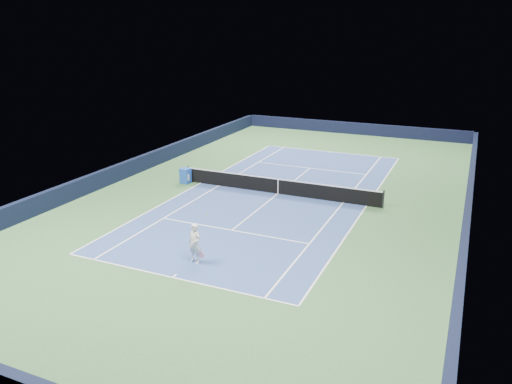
% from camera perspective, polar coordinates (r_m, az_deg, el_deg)
% --- Properties ---
extents(ground, '(40.00, 40.00, 0.00)m').
position_cam_1_polar(ground, '(30.86, 2.52, -0.20)').
color(ground, '#325A31').
rests_on(ground, ground).
extents(wall_far, '(22.00, 0.35, 1.10)m').
position_cam_1_polar(wall_far, '(49.16, 11.07, 7.16)').
color(wall_far, black).
rests_on(wall_far, ground).
extents(wall_right, '(0.35, 40.00, 1.10)m').
position_cam_1_polar(wall_right, '(28.82, 23.02, -1.91)').
color(wall_right, black).
rests_on(wall_right, ground).
extents(wall_left, '(0.35, 40.00, 1.10)m').
position_cam_1_polar(wall_left, '(35.89, -13.79, 2.86)').
color(wall_left, black).
rests_on(wall_left, ground).
extents(court_surface, '(10.97, 23.77, 0.01)m').
position_cam_1_polar(court_surface, '(30.86, 2.52, -0.19)').
color(court_surface, navy).
rests_on(court_surface, ground).
extents(baseline_far, '(10.97, 0.08, 0.00)m').
position_cam_1_polar(baseline_far, '(41.74, 8.52, 4.57)').
color(baseline_far, white).
rests_on(baseline_far, ground).
extents(baseline_near, '(10.97, 0.08, 0.00)m').
position_cam_1_polar(baseline_near, '(21.09, -9.53, -9.61)').
color(baseline_near, white).
rests_on(baseline_near, ground).
extents(sideline_doubles_right, '(0.08, 23.77, 0.00)m').
position_cam_1_polar(sideline_doubles_right, '(29.44, 12.52, -1.55)').
color(sideline_doubles_right, white).
rests_on(sideline_doubles_right, ground).
extents(sideline_doubles_left, '(0.08, 23.77, 0.00)m').
position_cam_1_polar(sideline_doubles_left, '(33.14, -6.34, 1.04)').
color(sideline_doubles_left, white).
rests_on(sideline_doubles_left, ground).
extents(sideline_singles_right, '(0.08, 23.77, 0.00)m').
position_cam_1_polar(sideline_singles_right, '(29.70, 9.94, -1.20)').
color(sideline_singles_right, white).
rests_on(sideline_singles_right, ground).
extents(sideline_singles_left, '(0.08, 23.77, 0.00)m').
position_cam_1_polar(sideline_singles_left, '(32.50, -4.24, 0.75)').
color(sideline_singles_left, white).
rests_on(sideline_singles_left, ground).
extents(service_line_far, '(8.23, 0.08, 0.00)m').
position_cam_1_polar(service_line_far, '(36.64, 6.19, 2.73)').
color(service_line_far, white).
rests_on(service_line_far, ground).
extents(service_line_near, '(8.23, 0.08, 0.00)m').
position_cam_1_polar(service_line_near, '(25.38, -2.78, -4.38)').
color(service_line_near, white).
rests_on(service_line_near, ground).
extents(center_service_line, '(0.08, 12.80, 0.00)m').
position_cam_1_polar(center_service_line, '(30.86, 2.52, -0.18)').
color(center_service_line, white).
rests_on(center_service_line, ground).
extents(center_mark_far, '(0.08, 0.30, 0.00)m').
position_cam_1_polar(center_mark_far, '(41.60, 8.46, 4.53)').
color(center_mark_far, white).
rests_on(center_mark_far, ground).
extents(center_mark_near, '(0.08, 0.30, 0.00)m').
position_cam_1_polar(center_mark_near, '(21.20, -9.31, -9.44)').
color(center_mark_near, white).
rests_on(center_mark_near, ground).
extents(tennis_net, '(12.90, 0.10, 1.07)m').
position_cam_1_polar(tennis_net, '(30.71, 2.54, 0.70)').
color(tennis_net, black).
rests_on(tennis_net, ground).
extents(sponsor_cube, '(0.65, 0.60, 0.99)m').
position_cam_1_polar(sponsor_cube, '(33.15, -8.05, 1.85)').
color(sponsor_cube, blue).
rests_on(sponsor_cube, ground).
extents(tennis_player, '(0.85, 1.32, 1.97)m').
position_cam_1_polar(tennis_player, '(21.83, -7.00, -5.87)').
color(tennis_player, white).
rests_on(tennis_player, ground).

